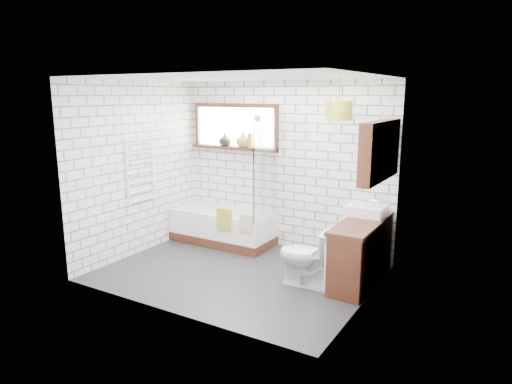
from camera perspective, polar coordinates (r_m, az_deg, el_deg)
The scene contains 22 objects.
floor at distance 6.10m, azimuth -2.34°, elevation -10.08°, with size 3.40×2.60×0.01m, color #242427.
ceiling at distance 5.65m, azimuth -2.56°, elevation 14.19°, with size 3.40×2.60×0.01m, color white.
wall_back at distance 6.86m, azimuth 3.52°, elevation 3.30°, with size 3.40×0.01×2.50m, color white.
wall_front at distance 4.73m, azimuth -11.10°, elevation -0.92°, with size 3.40×0.01×2.50m, color white.
wall_left at distance 6.82m, azimuth -14.56°, elevation 2.87°, with size 0.01×2.60×2.50m, color white.
wall_right at distance 5.04m, azimuth 14.02°, elevation -0.27°, with size 0.01×2.60×2.50m, color white.
window at distance 7.19m, azimuth -2.69°, elevation 8.12°, with size 1.52×0.16×0.68m, color #34170E.
towel_radiator at distance 6.79m, azimuth -14.27°, elevation 2.43°, with size 0.06×0.52×1.00m, color white.
mirror_cabinet at distance 5.57m, azimuth 15.20°, elevation 5.00°, with size 0.16×1.20×0.70m, color #34170E.
shower_riser at distance 7.00m, azimuth 0.44°, elevation 4.32°, with size 0.02×0.02×1.30m, color silver.
bathtub at distance 7.22m, azimuth -4.17°, elevation -4.31°, with size 1.61×0.71×0.52m, color white.
shower_screen at distance 6.59m, azimuth 1.32°, elevation 3.14°, with size 0.02×0.72×1.50m, color white.
towel_green at distance 6.72m, azimuth -3.99°, elevation -3.42°, with size 0.24×0.07×0.33m, color olive.
towel_beige at distance 6.52m, azimuth -1.24°, elevation -3.88°, with size 0.21×0.05×0.27m, color tan.
vanity at distance 5.84m, azimuth 13.05°, elevation -7.29°, with size 0.44×1.36×0.78m, color #34170E.
basin at distance 6.00m, azimuth 13.60°, elevation -2.22°, with size 0.47×0.41×0.14m, color white.
tap at distance 5.94m, azimuth 15.10°, elevation -1.79°, with size 0.03×0.03×0.17m, color silver.
toilet at distance 5.61m, azimuth 6.51°, elevation -7.99°, with size 0.74×0.42×0.75m, color white.
vase_olive at distance 7.08m, azimuth -1.61°, elevation 6.43°, with size 0.22×0.22×0.23m, color olive.
vase_dark at distance 7.27m, azimuth -3.91°, elevation 6.44°, with size 0.20×0.20×0.21m, color black.
bottle at distance 7.02m, azimuth -0.73°, elevation 6.32°, with size 0.07×0.07×0.22m, color olive.
pendant at distance 5.97m, azimuth 10.33°, elevation 10.01°, with size 0.34×0.34×0.25m, color olive.
Camera 1 is at (3.09, -4.73, 2.30)m, focal length 32.00 mm.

